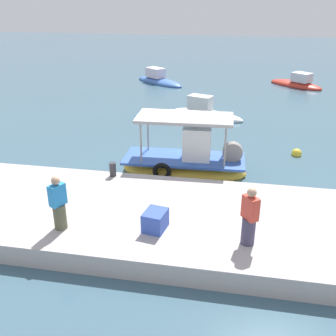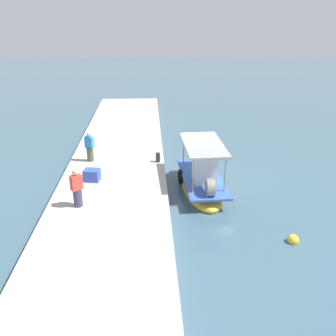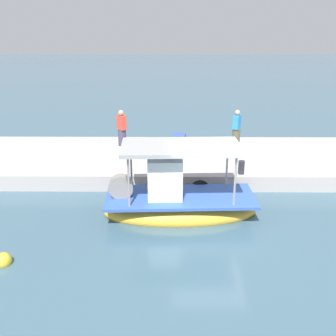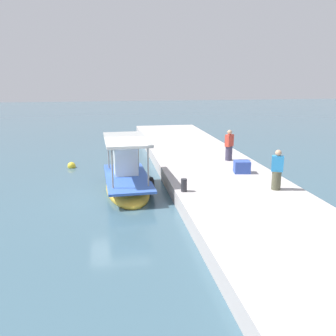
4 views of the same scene
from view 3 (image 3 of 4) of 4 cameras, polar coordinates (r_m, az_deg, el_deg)
name	(u,v)px [view 3 (image 3 of 4)]	position (r m, az deg, el deg)	size (l,w,h in m)	color
ground_plane	(210,221)	(13.03, 6.04, -7.59)	(120.00, 120.00, 0.00)	#3D5D6E
dock_quay	(200,161)	(17.32, 4.64, 1.02)	(36.00, 5.19, 0.62)	#B6AEAC
main_fishing_boat	(177,201)	(13.17, 1.37, -4.81)	(5.17, 2.18, 2.78)	gold
fisherman_near_bollard	(236,129)	(18.59, 9.84, 5.58)	(0.49, 0.53, 1.63)	#53543D
fisherman_by_crate	(122,130)	(18.28, -6.67, 5.52)	(0.52, 0.53, 1.66)	#413D57
mooring_bollard	(241,167)	(15.19, 10.52, 0.09)	(0.24, 0.24, 0.52)	#2D2D33
cargo_crate	(179,141)	(18.05, 1.53, 3.92)	(0.73, 0.58, 0.57)	#3653B7
marker_buoy	(3,261)	(11.75, -22.65, -12.23)	(0.46, 0.46, 0.46)	yellow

